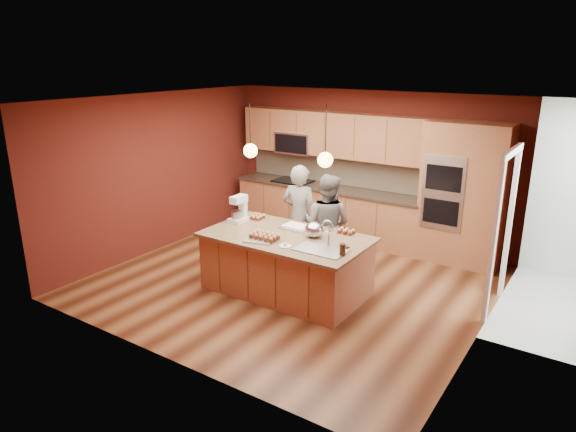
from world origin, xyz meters
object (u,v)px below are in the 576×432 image
Objects in this scene: person_left at (300,217)px; mixing_bowl at (314,230)px; person_right at (327,225)px; stand_mixer at (239,211)px; island at (287,263)px.

person_left is 6.29× the size of mixing_bowl.
person_right is 1.37m from stand_mixer.
person_left is 1.00m from stand_mixer.
stand_mixer is (-0.61, -0.77, 0.19)m from person_left.
island is at bearing -154.17° from mixing_bowl.
stand_mixer is 1.31m from mixing_bowl.
person_left is at bearing -5.62° from person_right.
person_right is 0.79m from mixing_bowl.
person_left is 0.50m from person_right.
person_right is 3.90× the size of stand_mixer.
stand_mixer is (-1.10, -0.77, 0.24)m from person_right.
island is at bearing 107.36° from person_left.
person_right is (0.49, 0.00, -0.04)m from person_left.
island is at bearing 76.00° from person_right.
person_left is (-0.36, 0.91, 0.40)m from island.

